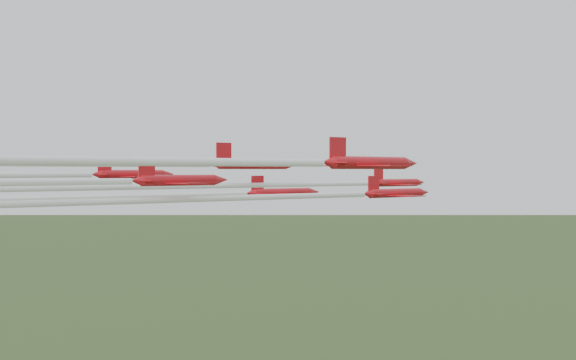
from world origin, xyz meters
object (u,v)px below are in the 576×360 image
Objects in this scene: jet_row2_left at (197,195)px; jet_row3_mid at (121,163)px; jet_lead at (304,184)px; jet_row3_left at (39,175)px; jet_row2_right at (293,196)px; jet_row3_right at (223,162)px.

jet_row3_mid is at bearing -53.97° from jet_row2_left.
jet_lead is 31.63m from jet_row3_left.
jet_row3_left reaches higher than jet_row2_left.
jet_row2_left is 0.89× the size of jet_row3_mid.
jet_row3_right is at bearing -57.96° from jet_row2_right.
jet_row3_left is at bearing -154.47° from jet_row2_right.
jet_row2_left is 33.22m from jet_row3_right.
jet_row2_right is at bearing -4.65° from jet_row2_left.
jet_row3_mid reaches higher than jet_row3_left.
jet_row3_mid is (-12.65, -10.93, 3.22)m from jet_row2_right.
jet_lead is 13.99m from jet_row2_left.
jet_row3_mid is (7.14, -17.59, 3.71)m from jet_row2_left.
jet_row3_mid is (-6.21, -21.53, 2.30)m from jet_lead.
jet_lead is 1.03× the size of jet_row2_right.
jet_row2_right is 17.03m from jet_row3_mid.
jet_row3_right is at bearing -1.10° from jet_row3_mid.
jet_row2_right is (19.79, -6.65, 0.49)m from jet_row2_left.
jet_row2_left is 0.91× the size of jet_row3_right.
jet_lead is at bearing 135.82° from jet_row2_right.
jet_row3_right reaches higher than jet_row2_left.
jet_row3_mid is 18.03m from jet_row3_right.
jet_row2_right is at bearing 53.88° from jet_row3_mid.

